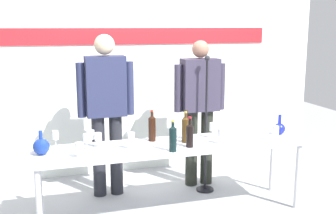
# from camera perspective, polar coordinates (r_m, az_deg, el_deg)

# --- Properties ---
(ground_plane) EXTENTS (10.00, 10.00, 0.00)m
(ground_plane) POSITION_cam_1_polar(r_m,az_deg,el_deg) (4.30, 0.59, -14.49)
(ground_plane) COLOR #A0A3A7
(back_wall) EXTENTS (4.87, 0.11, 3.00)m
(back_wall) POSITION_cam_1_polar(r_m,az_deg,el_deg) (5.27, -4.06, 7.25)
(back_wall) COLOR white
(back_wall) RESTS_ON ground
(display_table) EXTENTS (2.65, 0.59, 0.73)m
(display_table) POSITION_cam_1_polar(r_m,az_deg,el_deg) (4.05, 0.61, -5.91)
(display_table) COLOR silver
(display_table) RESTS_ON ground
(decanter_blue_left) EXTENTS (0.15, 0.15, 0.22)m
(decanter_blue_left) POSITION_cam_1_polar(r_m,az_deg,el_deg) (3.86, -17.13, -5.22)
(decanter_blue_left) COLOR navy
(decanter_blue_left) RESTS_ON display_table
(decanter_blue_right) EXTENTS (0.12, 0.12, 0.22)m
(decanter_blue_right) POSITION_cam_1_polar(r_m,az_deg,el_deg) (4.52, 15.14, -2.86)
(decanter_blue_right) COLOR #1A23B0
(decanter_blue_right) RESTS_ON display_table
(presenter_left) EXTENTS (0.61, 0.22, 1.78)m
(presenter_left) POSITION_cam_1_polar(r_m,az_deg,el_deg) (4.49, -8.56, 0.31)
(presenter_left) COLOR #23242A
(presenter_left) RESTS_ON ground
(presenter_right) EXTENTS (0.62, 0.22, 1.70)m
(presenter_right) POSITION_cam_1_polar(r_m,az_deg,el_deg) (4.77, 4.41, 0.47)
(presenter_right) COLOR #242720
(presenter_right) RESTS_ON ground
(wine_bottle_0) EXTENTS (0.07, 0.07, 0.30)m
(wine_bottle_0) POSITION_cam_1_polar(r_m,az_deg,el_deg) (3.91, 3.03, -3.79)
(wine_bottle_0) COLOR black
(wine_bottle_0) RESTS_ON display_table
(wine_bottle_1) EXTENTS (0.07, 0.07, 0.31)m
(wine_bottle_1) POSITION_cam_1_polar(r_m,az_deg,el_deg) (4.11, -2.22, -2.85)
(wine_bottle_1) COLOR black
(wine_bottle_1) RESTS_ON display_table
(wine_bottle_2) EXTENTS (0.07, 0.07, 0.29)m
(wine_bottle_2) POSITION_cam_1_polar(r_m,az_deg,el_deg) (3.77, 0.68, -4.27)
(wine_bottle_2) COLOR black
(wine_bottle_2) RESTS_ON display_table
(wine_bottle_3) EXTENTS (0.07, 0.07, 0.31)m
(wine_bottle_3) POSITION_cam_1_polar(r_m,az_deg,el_deg) (4.06, 2.43, -3.03)
(wine_bottle_3) COLOR #452E12
(wine_bottle_3) RESTS_ON display_table
(wine_bottle_4) EXTENTS (0.07, 0.07, 0.30)m
(wine_bottle_4) POSITION_cam_1_polar(r_m,az_deg,el_deg) (4.20, 2.54, -2.68)
(wine_bottle_4) COLOR black
(wine_bottle_4) RESTS_ON display_table
(wine_glass_left_0) EXTENTS (0.07, 0.07, 0.14)m
(wine_glass_left_0) POSITION_cam_1_polar(r_m,az_deg,el_deg) (3.69, -12.19, -5.46)
(wine_glass_left_0) COLOR white
(wine_glass_left_0) RESTS_ON display_table
(wine_glass_left_1) EXTENTS (0.07, 0.07, 0.16)m
(wine_glass_left_1) POSITION_cam_1_polar(r_m,az_deg,el_deg) (4.01, -10.63, -3.83)
(wine_glass_left_1) COLOR white
(wine_glass_left_1) RESTS_ON display_table
(wine_glass_left_2) EXTENTS (0.06, 0.06, 0.15)m
(wine_glass_left_2) POSITION_cam_1_polar(r_m,az_deg,el_deg) (3.90, -11.22, -4.25)
(wine_glass_left_2) COLOR white
(wine_glass_left_2) RESTS_ON display_table
(wine_glass_left_3) EXTENTS (0.07, 0.07, 0.14)m
(wine_glass_left_3) POSITION_cam_1_polar(r_m,az_deg,el_deg) (3.97, -9.64, -4.12)
(wine_glass_left_3) COLOR white
(wine_glass_left_3) RESTS_ON display_table
(wine_glass_left_4) EXTENTS (0.07, 0.07, 0.16)m
(wine_glass_left_4) POSITION_cam_1_polar(r_m,az_deg,el_deg) (3.86, -5.12, -4.19)
(wine_glass_left_4) COLOR white
(wine_glass_left_4) RESTS_ON display_table
(wine_glass_left_5) EXTENTS (0.06, 0.06, 0.15)m
(wine_glass_left_5) POSITION_cam_1_polar(r_m,az_deg,el_deg) (4.07, -15.32, -3.84)
(wine_glass_left_5) COLOR white
(wine_glass_left_5) RESTS_ON display_table
(wine_glass_right_0) EXTENTS (0.07, 0.07, 0.15)m
(wine_glass_right_0) POSITION_cam_1_polar(r_m,az_deg,el_deg) (4.38, 8.69, -2.52)
(wine_glass_right_0) COLOR white
(wine_glass_right_0) RESTS_ON display_table
(wine_glass_right_1) EXTENTS (0.07, 0.07, 0.15)m
(wine_glass_right_1) POSITION_cam_1_polar(r_m,az_deg,el_deg) (4.05, 7.40, -3.58)
(wine_glass_right_1) COLOR white
(wine_glass_right_1) RESTS_ON display_table
(wine_glass_right_2) EXTENTS (0.07, 0.07, 0.15)m
(wine_glass_right_2) POSITION_cam_1_polar(r_m,az_deg,el_deg) (4.26, 14.64, -3.18)
(wine_glass_right_2) COLOR white
(wine_glass_right_2) RESTS_ON display_table
(wine_glass_right_3) EXTENTS (0.06, 0.06, 0.15)m
(wine_glass_right_3) POSITION_cam_1_polar(r_m,az_deg,el_deg) (4.27, 11.77, -2.99)
(wine_glass_right_3) COLOR white
(wine_glass_right_3) RESTS_ON display_table
(wine_glass_right_4) EXTENTS (0.06, 0.06, 0.16)m
(wine_glass_right_4) POSITION_cam_1_polar(r_m,az_deg,el_deg) (4.24, 6.16, -2.81)
(wine_glass_right_4) COLOR white
(wine_glass_right_4) RESTS_ON display_table
(microphone_stand) EXTENTS (0.20, 0.20, 1.55)m
(microphone_stand) POSITION_cam_1_polar(r_m,az_deg,el_deg) (4.68, 5.23, -5.51)
(microphone_stand) COLOR black
(microphone_stand) RESTS_ON ground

